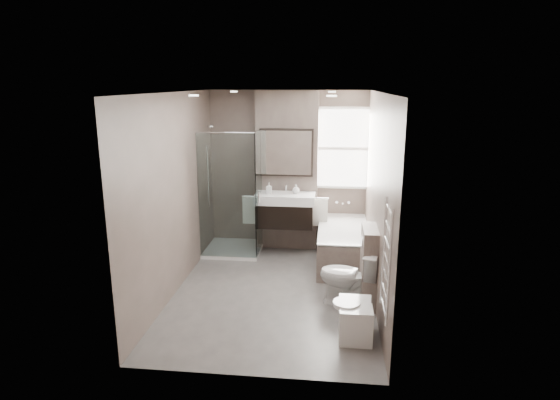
# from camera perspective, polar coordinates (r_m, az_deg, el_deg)

# --- Properties ---
(room) EXTENTS (2.70, 3.90, 2.70)m
(room) POSITION_cam_1_polar(r_m,az_deg,el_deg) (5.97, -0.73, 0.41)
(room) COLOR #5A5653
(room) RESTS_ON ground
(vanity_pier) EXTENTS (1.00, 0.25, 2.60)m
(vanity_pier) POSITION_cam_1_polar(r_m,az_deg,el_deg) (7.69, 0.89, 3.54)
(vanity_pier) COLOR #62554D
(vanity_pier) RESTS_ON ground
(vanity) EXTENTS (0.95, 0.47, 0.66)m
(vanity) POSITION_cam_1_polar(r_m,az_deg,el_deg) (7.48, 0.62, -1.17)
(vanity) COLOR black
(vanity) RESTS_ON vanity_pier
(mirror_cabinet) EXTENTS (0.86, 0.08, 0.76)m
(mirror_cabinet) POSITION_cam_1_polar(r_m,az_deg,el_deg) (7.48, 0.78, 5.80)
(mirror_cabinet) COLOR black
(mirror_cabinet) RESTS_ON vanity_pier
(towel_left) EXTENTS (0.24, 0.06, 0.44)m
(towel_left) POSITION_cam_1_polar(r_m,az_deg,el_deg) (7.54, -3.64, -1.23)
(towel_left) COLOR silver
(towel_left) RESTS_ON vanity_pier
(towel_right) EXTENTS (0.24, 0.06, 0.44)m
(towel_right) POSITION_cam_1_polar(r_m,az_deg,el_deg) (7.43, 4.90, -1.48)
(towel_right) COLOR silver
(towel_right) RESTS_ON vanity_pier
(shower_enclosure) EXTENTS (0.90, 0.90, 2.00)m
(shower_enclosure) POSITION_cam_1_polar(r_m,az_deg,el_deg) (7.59, -5.11, -2.96)
(shower_enclosure) COLOR white
(shower_enclosure) RESTS_ON ground
(bathtub) EXTENTS (0.75, 1.60, 0.57)m
(bathtub) POSITION_cam_1_polar(r_m,az_deg,el_deg) (7.27, 7.66, -5.28)
(bathtub) COLOR #62554D
(bathtub) RESTS_ON ground
(window) EXTENTS (0.98, 0.06, 1.33)m
(window) POSITION_cam_1_polar(r_m,az_deg,el_deg) (7.70, 7.69, 6.26)
(window) COLOR white
(window) RESTS_ON room
(toilet) EXTENTS (0.82, 0.59, 0.75)m
(toilet) POSITION_cam_1_polar(r_m,az_deg,el_deg) (5.95, 8.38, -9.20)
(toilet) COLOR white
(toilet) RESTS_ON ground
(cistern_box) EXTENTS (0.19, 0.55, 1.00)m
(cistern_box) POSITION_cam_1_polar(r_m,az_deg,el_deg) (5.95, 10.74, -7.97)
(cistern_box) COLOR #62554D
(cistern_box) RESTS_ON ground
(bidet) EXTENTS (0.42, 0.49, 0.51)m
(bidet) POSITION_cam_1_polar(r_m,az_deg,el_deg) (5.33, 9.08, -14.16)
(bidet) COLOR white
(bidet) RESTS_ON ground
(towel_radiator) EXTENTS (0.03, 0.49, 1.10)m
(towel_radiator) POSITION_cam_1_polar(r_m,az_deg,el_deg) (4.48, 12.87, -7.12)
(towel_radiator) COLOR silver
(towel_radiator) RESTS_ON room
(soap_bottle_a) EXTENTS (0.08, 0.08, 0.18)m
(soap_bottle_a) POSITION_cam_1_polar(r_m,az_deg,el_deg) (7.40, -1.35, 1.45)
(soap_bottle_a) COLOR white
(soap_bottle_a) RESTS_ON vanity
(soap_bottle_b) EXTENTS (0.11, 0.11, 0.15)m
(soap_bottle_b) POSITION_cam_1_polar(r_m,az_deg,el_deg) (7.42, 1.96, 1.36)
(soap_bottle_b) COLOR white
(soap_bottle_b) RESTS_ON vanity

